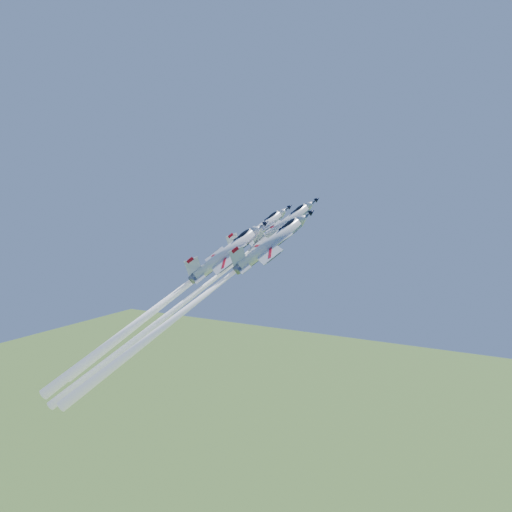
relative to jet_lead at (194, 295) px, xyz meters
The scene contains 4 objects.
jet_lead is the anchor object (origin of this frame).
jet_left 5.81m from the jet_lead, 138.29° to the left, with size 29.80×29.11×37.33m.
jet_right 7.63m from the jet_lead, 51.09° to the right, with size 30.26×29.28×37.21m.
jet_slot 5.84m from the jet_lead, 123.62° to the right, with size 28.51×27.38×34.55m.
Camera 1 is at (50.41, -89.50, 106.57)m, focal length 40.00 mm.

